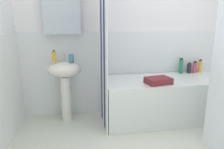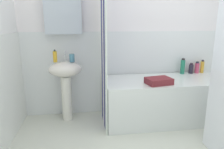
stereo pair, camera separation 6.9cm
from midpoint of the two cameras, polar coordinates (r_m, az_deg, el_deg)
wall_back_tiled at (r=3.07m, az=3.09°, el=10.52°), size 3.60×0.18×2.40m
sink at (r=2.86m, az=-13.39°, el=-0.99°), size 0.44×0.34×0.82m
faucet at (r=2.88m, az=-13.61°, el=4.82°), size 0.03×0.12×0.12m
soap_dispenser at (r=2.80m, az=-16.19°, el=4.67°), size 0.05×0.05×0.16m
toothbrush_cup at (r=2.78m, az=-11.75°, el=4.38°), size 0.07×0.07×0.10m
bathtub at (r=3.01m, az=12.92°, el=-6.50°), size 1.62×0.71×0.58m
shower_curtain at (r=2.63m, az=-3.21°, el=6.90°), size 0.01×0.71×2.00m
body_wash_bottle at (r=3.48m, az=22.34°, el=2.12°), size 0.05×0.05×0.20m
conditioner_bottle at (r=3.43m, az=21.14°, el=1.86°), size 0.06×0.06×0.18m
shampoo_bottle at (r=3.38m, az=19.73°, el=1.64°), size 0.07×0.07×0.16m
lotion_bottle at (r=3.30m, az=17.72°, el=2.20°), size 0.06×0.06×0.23m
towel_folded at (r=2.68m, az=11.81°, el=-1.64°), size 0.34×0.27×0.08m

